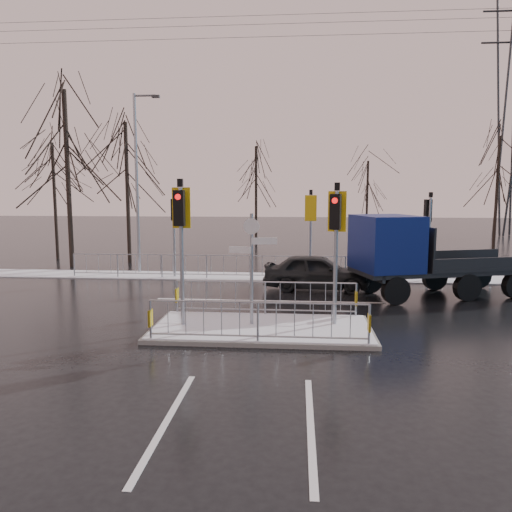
# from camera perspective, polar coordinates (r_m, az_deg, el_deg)

# --- Properties ---
(ground) EXTENTS (120.00, 120.00, 0.00)m
(ground) POSITION_cam_1_polar(r_m,az_deg,el_deg) (13.85, 0.67, -8.58)
(ground) COLOR black
(ground) RESTS_ON ground
(snow_verge) EXTENTS (30.00, 2.00, 0.04)m
(snow_verge) POSITION_cam_1_polar(r_m,az_deg,el_deg) (22.22, 2.27, -2.40)
(snow_verge) COLOR white
(snow_verge) RESTS_ON ground
(lane_markings) EXTENTS (8.00, 11.38, 0.01)m
(lane_markings) POSITION_cam_1_polar(r_m,az_deg,el_deg) (13.53, 0.56, -8.96)
(lane_markings) COLOR silver
(lane_markings) RESTS_ON ground
(traffic_island) EXTENTS (6.00, 3.04, 4.15)m
(traffic_island) POSITION_cam_1_polar(r_m,az_deg,el_deg) (13.76, 0.62, -7.00)
(traffic_island) COLOR slate
(traffic_island) RESTS_ON ground
(far_kerb_fixtures) EXTENTS (18.00, 0.65, 3.83)m
(far_kerb_fixtures) POSITION_cam_1_polar(r_m,az_deg,el_deg) (21.56, 3.00, -0.02)
(far_kerb_fixtures) COLOR gray
(far_kerb_fixtures) RESTS_ON ground
(car_far_lane) EXTENTS (4.21, 1.92, 1.40)m
(car_far_lane) POSITION_cam_1_polar(r_m,az_deg,el_deg) (19.51, 6.97, -1.81)
(car_far_lane) COLOR black
(car_far_lane) RESTS_ON ground
(flatbed_truck) EXTENTS (6.79, 4.07, 2.96)m
(flatbed_truck) POSITION_cam_1_polar(r_m,az_deg,el_deg) (18.71, 17.09, 0.23)
(flatbed_truck) COLOR black
(flatbed_truck) RESTS_ON ground
(tree_near_a) EXTENTS (4.75, 4.75, 8.97)m
(tree_near_a) POSITION_cam_1_polar(r_m,az_deg,el_deg) (26.94, -20.85, 11.86)
(tree_near_a) COLOR black
(tree_near_a) RESTS_ON ground
(tree_near_b) EXTENTS (4.00, 4.00, 7.55)m
(tree_near_b) POSITION_cam_1_polar(r_m,az_deg,el_deg) (27.32, -14.57, 10.00)
(tree_near_b) COLOR black
(tree_near_b) RESTS_ON ground
(tree_near_c) EXTENTS (3.50, 3.50, 6.61)m
(tree_near_c) POSITION_cam_1_polar(r_m,az_deg,el_deg) (29.97, -22.12, 8.22)
(tree_near_c) COLOR black
(tree_near_c) RESTS_ON ground
(tree_far_a) EXTENTS (3.75, 3.75, 7.08)m
(tree_far_a) POSITION_cam_1_polar(r_m,az_deg,el_deg) (35.41, 0.01, 9.09)
(tree_far_a) COLOR black
(tree_far_a) RESTS_ON ground
(tree_far_b) EXTENTS (3.25, 3.25, 6.14)m
(tree_far_b) POSITION_cam_1_polar(r_m,az_deg,el_deg) (37.62, 12.63, 7.84)
(tree_far_b) COLOR black
(tree_far_b) RESTS_ON ground
(tree_far_c) EXTENTS (4.00, 4.00, 7.55)m
(tree_far_c) POSITION_cam_1_polar(r_m,az_deg,el_deg) (36.70, 25.94, 8.79)
(tree_far_c) COLOR black
(tree_far_c) RESTS_ON ground
(street_lamp_left) EXTENTS (1.25, 0.18, 8.20)m
(street_lamp_left) POSITION_cam_1_polar(r_m,az_deg,el_deg) (23.95, -13.32, 8.86)
(street_lamp_left) COLOR gray
(street_lamp_left) RESTS_ON ground
(pylon_wires) EXTENTS (70.00, 2.38, 19.97)m
(pylon_wires) POSITION_cam_1_polar(r_m,az_deg,el_deg) (46.67, 25.70, 15.64)
(pylon_wires) COLOR #2D3033
(pylon_wires) RESTS_ON ground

